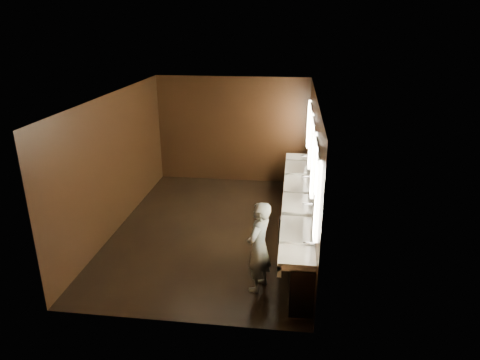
{
  "coord_description": "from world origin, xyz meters",
  "views": [
    {
      "loc": [
        1.58,
        -7.97,
        4.14
      ],
      "look_at": [
        0.58,
        0.0,
        1.13
      ],
      "focal_mm": 32.0,
      "sensor_mm": 36.0,
      "label": 1
    }
  ],
  "objects": [
    {
      "name": "floor",
      "position": [
        0.0,
        0.0,
        0.0
      ],
      "size": [
        6.0,
        6.0,
        0.0
      ],
      "primitive_type": "plane",
      "color": "black",
      "rests_on": "ground"
    },
    {
      "name": "ceiling",
      "position": [
        0.0,
        0.0,
        2.8
      ],
      "size": [
        4.0,
        6.0,
        0.02
      ],
      "primitive_type": "cube",
      "color": "#2D2D2B",
      "rests_on": "wall_back"
    },
    {
      "name": "wall_back",
      "position": [
        0.0,
        3.0,
        1.4
      ],
      "size": [
        4.0,
        0.02,
        2.8
      ],
      "primitive_type": "cube",
      "color": "black",
      "rests_on": "floor"
    },
    {
      "name": "wall_front",
      "position": [
        0.0,
        -3.0,
        1.4
      ],
      "size": [
        4.0,
        0.02,
        2.8
      ],
      "primitive_type": "cube",
      "color": "black",
      "rests_on": "floor"
    },
    {
      "name": "wall_left",
      "position": [
        -2.0,
        0.0,
        1.4
      ],
      "size": [
        0.02,
        6.0,
        2.8
      ],
      "primitive_type": "cube",
      "color": "black",
      "rests_on": "floor"
    },
    {
      "name": "wall_right",
      "position": [
        2.0,
        0.0,
        1.4
      ],
      "size": [
        0.02,
        6.0,
        2.8
      ],
      "primitive_type": "cube",
      "color": "black",
      "rests_on": "floor"
    },
    {
      "name": "sink_counter",
      "position": [
        1.79,
        0.0,
        0.5
      ],
      "size": [
        0.55,
        5.4,
        1.01
      ],
      "color": "black",
      "rests_on": "floor"
    },
    {
      "name": "mirror_band",
      "position": [
        1.98,
        -0.0,
        1.75
      ],
      "size": [
        0.06,
        5.03,
        1.15
      ],
      "color": "#FFEFC9",
      "rests_on": "wall_right"
    },
    {
      "name": "person",
      "position": [
        1.13,
        -2.0,
        0.76
      ],
      "size": [
        0.55,
        0.65,
        1.53
      ],
      "primitive_type": "imported",
      "rotation": [
        0.0,
        0.0,
        -1.95
      ],
      "color": "#81A7C1",
      "rests_on": "floor"
    },
    {
      "name": "trash_bin",
      "position": [
        1.58,
        -0.47,
        0.28
      ],
      "size": [
        0.39,
        0.39,
        0.57
      ],
      "primitive_type": "cylinder",
      "rotation": [
        0.0,
        0.0,
        -0.07
      ],
      "color": "black",
      "rests_on": "floor"
    }
  ]
}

